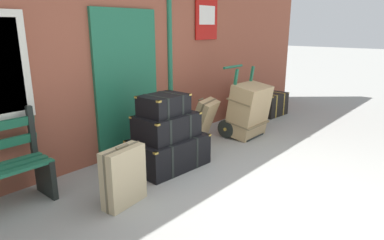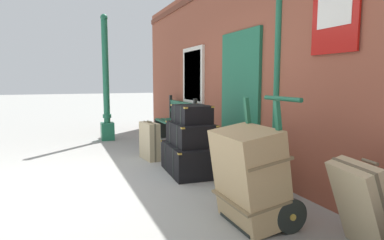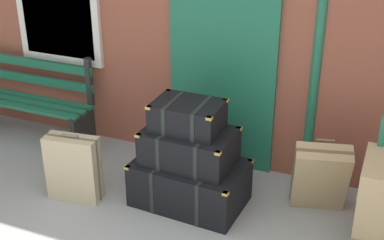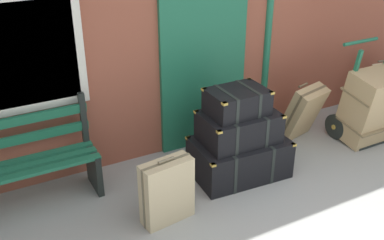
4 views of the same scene
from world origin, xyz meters
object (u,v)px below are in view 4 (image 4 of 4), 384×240
Objects in this scene: platform_bench at (13,167)px; steamer_trunk_base at (239,157)px; steamer_trunk_middle at (239,127)px; large_brown_trunk at (373,107)px; steamer_trunk_top at (237,102)px; porters_trolley at (359,115)px; suitcase_slate at (302,112)px; suitcase_caramel at (380,86)px; suitcase_cream at (167,191)px.

steamer_trunk_base is (2.24, -0.55, -0.23)m from platform_bench.
large_brown_trunk reaches higher than steamer_trunk_middle.
steamer_trunk_top is 1.97m from porters_trolley.
porters_trolley is (4.08, -0.51, -0.17)m from platform_bench.
steamer_trunk_top is at bearing -166.72° from suitcase_slate.
steamer_trunk_top is 2.73m from suitcase_caramel.
porters_trolley is 0.26m from large_brown_trunk.
platform_bench is 2.30m from steamer_trunk_top.
steamer_trunk_middle is 2.68m from suitcase_caramel.
steamer_trunk_top is at bearing -179.83° from porters_trolley.
suitcase_slate is (-0.71, 0.44, -0.11)m from large_brown_trunk.
suitcase_cream is (-2.16, -0.66, -0.04)m from suitcase_slate.
suitcase_slate is 2.26m from suitcase_cream.
steamer_trunk_top is 1.92m from large_brown_trunk.
large_brown_trunk is at bearing -5.04° from steamer_trunk_top.
steamer_trunk_base is at bearing -164.34° from suitcase_slate.
suitcase_caramel is at bearing 8.50° from steamer_trunk_top.
large_brown_trunk reaches higher than steamer_trunk_base.
suitcase_caramel reaches higher than steamer_trunk_base.
porters_trolley reaches higher than suitcase_caramel.
steamer_trunk_base is at bearing 18.23° from suitcase_cream.
steamer_trunk_middle is 1.87m from porters_trolley.
suitcase_caramel is (1.49, 0.12, 0.01)m from suitcase_slate.
suitcase_caramel is at bearing 35.63° from large_brown_trunk.
suitcase_cream is (1.21, -0.89, -0.13)m from platform_bench.
suitcase_slate is at bearing -175.32° from suitcase_caramel.
steamer_trunk_middle is 1.20m from suitcase_slate.
steamer_trunk_top is at bearing -171.50° from suitcase_caramel.
large_brown_trunk is 2.88m from suitcase_cream.
platform_bench is at bearing 175.98° from suitcase_slate.
steamer_trunk_top is 0.82× the size of suitcase_caramel.
suitcase_cream is at bearing -36.53° from platform_bench.
steamer_trunk_middle is 1.11m from suitcase_cream.
steamer_trunk_top reaches higher than suitcase_cream.
steamer_trunk_base is 1.71× the size of steamer_trunk_top.
large_brown_trunk is at bearing -31.92° from suitcase_slate.
platform_bench is 1.53× the size of steamer_trunk_base.
steamer_trunk_base is 1.18m from suitcase_slate.
porters_trolley is at bearing 90.00° from large_brown_trunk.
porters_trolley is 0.76m from suitcase_slate.
suitcase_cream is at bearing -160.56° from steamer_trunk_middle.
suitcase_slate is at bearing 15.66° from steamer_trunk_base.
platform_bench is 4.11m from porters_trolley.
steamer_trunk_middle is 1.22× the size of suitcase_cream.
steamer_trunk_middle is (2.23, -0.53, 0.14)m from platform_bench.
suitcase_cream is at bearing -175.68° from large_brown_trunk.
steamer_trunk_middle reaches higher than suitcase_cream.
suitcase_caramel is 1.10× the size of suitcase_cream.
porters_trolley is at bearing -153.47° from suitcase_caramel.
steamer_trunk_middle is 0.29m from steamer_trunk_top.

